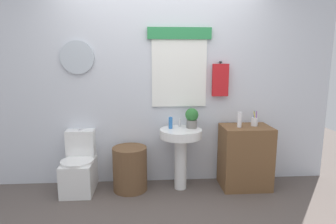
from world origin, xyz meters
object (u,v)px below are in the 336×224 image
Objects in this scene: toilet at (80,168)px; laundry_hamper at (130,169)px; wooden_cabinet at (245,157)px; lotion_bottle at (240,120)px; pedestal_sink at (181,144)px; potted_plant at (192,117)px; toothbrush_cup at (254,122)px; soap_bottle at (171,123)px.

laundry_hamper is at bearing -3.27° from toilet.
wooden_cabinet is 4.20× the size of lotion_bottle.
wooden_cabinet is at bearing -0.00° from pedestal_sink.
potted_plant is (0.14, 0.06, 0.32)m from pedestal_sink.
laundry_hamper is (0.61, -0.03, -0.01)m from toilet.
potted_plant is 1.32× the size of toothbrush_cup.
lotion_bottle reaches higher than laundry_hamper.
pedestal_sink is 0.35m from potted_plant.
soap_bottle is at bearing 178.32° from toothbrush_cup.
lotion_bottle is 0.22m from toothbrush_cup.
wooden_cabinet is (1.42, 0.00, 0.12)m from laundry_hamper.
wooden_cabinet is at bearing 21.17° from lotion_bottle.
soap_bottle reaches higher than toilet.
toothbrush_cup is at bearing -2.99° from potted_plant.
toothbrush_cup is at bearing 1.26° from pedestal_sink.
laundry_hamper is at bearing -175.48° from potted_plant.
wooden_cabinet is (0.80, -0.00, -0.18)m from pedestal_sink.
toilet is 0.61m from laundry_hamper.
laundry_hamper is 0.69m from pedestal_sink.
toilet is 1.38× the size of laundry_hamper.
soap_bottle reaches higher than wooden_cabinet.
laundry_hamper is at bearing -179.25° from toothbrush_cup.
wooden_cabinet is 5.54× the size of soap_bottle.
lotion_bottle reaches higher than toilet.
soap_bottle is 0.76× the size of lotion_bottle.
toilet is 2.02m from lotion_bottle.
potted_plant is (0.26, 0.01, 0.06)m from soap_bottle.
soap_bottle is (1.11, 0.02, 0.54)m from toilet.
toilet is at bearing 179.60° from toothbrush_cup.
lotion_bottle is (1.93, -0.07, 0.59)m from toilet.
toilet is 2.21m from toothbrush_cup.
potted_plant is (1.37, 0.03, 0.60)m from toilet.
potted_plant is (-0.66, 0.06, 0.50)m from wooden_cabinet.
soap_bottle is 0.83m from lotion_bottle.
laundry_hamper is 2.20× the size of potted_plant.
toothbrush_cup is (2.14, -0.01, 0.55)m from toilet.
soap_bottle is (-0.12, 0.05, 0.26)m from pedestal_sink.
toothbrush_cup reaches higher than laundry_hamper.
potted_plant reaches higher than pedestal_sink.
lotion_bottle is (0.82, -0.09, 0.05)m from soap_bottle.
lotion_bottle and toothbrush_cup have the same top height.
lotion_bottle is (-0.10, -0.04, 0.48)m from wooden_cabinet.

